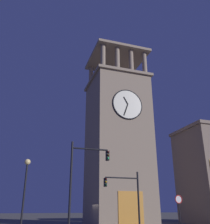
# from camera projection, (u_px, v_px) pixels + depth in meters

# --- Properties ---
(clocktower) EXTENTS (8.42, 8.51, 26.99)m
(clocktower) POSITION_uv_depth(u_px,v_px,m) (118.00, 143.00, 36.46)
(clocktower) COLOR gray
(clocktower) RESTS_ON ground_plane
(traffic_signal_near) EXTENTS (2.95, 0.41, 6.73)m
(traffic_signal_near) POSITION_uv_depth(u_px,v_px,m) (82.00, 175.00, 18.39)
(traffic_signal_near) COLOR black
(traffic_signal_near) RESTS_ON ground_plane
(traffic_signal_mid) EXTENTS (3.29, 0.41, 5.21)m
(traffic_signal_mid) POSITION_uv_depth(u_px,v_px,m) (127.00, 192.00, 22.41)
(traffic_signal_mid) COLOR black
(traffic_signal_mid) RESTS_ON ground_plane
(street_lamp) EXTENTS (0.44, 0.44, 5.57)m
(street_lamp) POSITION_uv_depth(u_px,v_px,m) (25.00, 183.00, 18.67)
(street_lamp) COLOR black
(street_lamp) RESTS_ON ground_plane
(no_horn_sign) EXTENTS (0.78, 0.14, 3.26)m
(no_horn_sign) POSITION_uv_depth(u_px,v_px,m) (179.00, 203.00, 23.87)
(no_horn_sign) COLOR black
(no_horn_sign) RESTS_ON ground_plane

